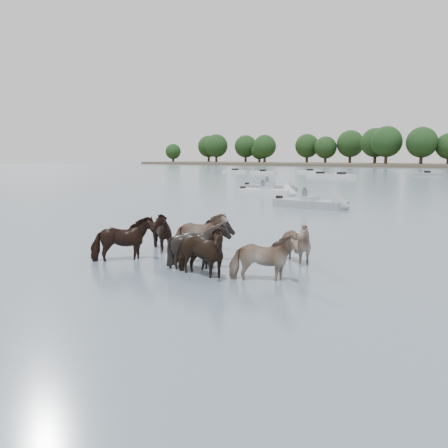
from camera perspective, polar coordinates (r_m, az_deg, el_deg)
The scene contains 7 objects.
ground at distance 15.10m, azimuth -13.44°, elevation -4.82°, with size 400.00×400.00×0.00m, color slate.
shoreline at distance 178.75m, azimuth 11.83°, elevation 6.69°, with size 160.00×30.00×1.00m, color #4C4233.
pony_herd at distance 15.12m, azimuth -2.94°, elevation -2.42°, with size 7.35×4.75×1.65m.
motorboat_a at distance 42.16m, azimuth 5.77°, elevation 3.61°, with size 5.33×2.12×1.92m.
motorboat_b at distance 31.86m, azimuth 10.95°, elevation 2.19°, with size 5.26×1.63×1.92m.
motorboat_f at distance 49.00m, azimuth 6.17°, elevation 4.17°, with size 5.47×3.21×1.92m.
treeline at distance 180.60m, azimuth 12.32°, elevation 8.78°, with size 151.05×22.23×12.59m.
Camera 1 is at (11.73, -8.94, 3.22)m, focal length 40.02 mm.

